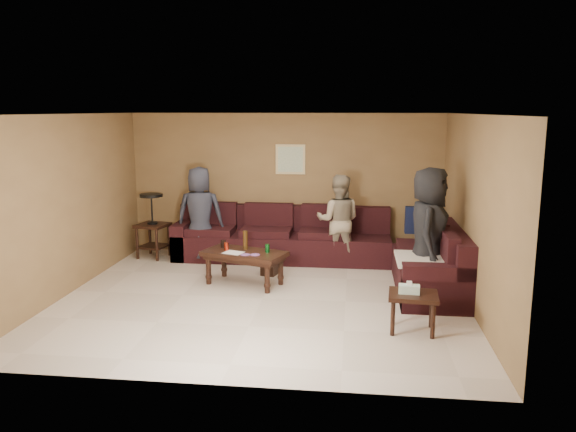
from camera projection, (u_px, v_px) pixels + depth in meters
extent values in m
plane|color=beige|center=(263.00, 298.00, 7.73)|extent=(5.50, 5.50, 0.00)
cube|color=white|center=(261.00, 118.00, 7.27)|extent=(5.50, 5.00, 0.10)
cube|color=olive|center=(285.00, 185.00, 9.93)|extent=(5.50, 0.10, 2.50)
cube|color=olive|center=(217.00, 257.00, 5.06)|extent=(5.50, 0.10, 2.50)
cube|color=olive|center=(67.00, 205.00, 7.81)|extent=(0.10, 5.00, 2.50)
cube|color=olive|center=(474.00, 213.00, 7.18)|extent=(0.10, 5.00, 2.50)
cube|color=black|center=(282.00, 247.00, 9.69)|extent=(3.70, 0.90, 0.45)
cube|color=black|center=(284.00, 218.00, 9.92)|extent=(3.70, 0.24, 0.45)
cube|color=black|center=(184.00, 239.00, 9.87)|extent=(0.24, 0.90, 0.63)
cube|color=black|center=(428.00, 276.00, 8.01)|extent=(0.90, 2.00, 0.45)
cube|color=black|center=(454.00, 246.00, 7.88)|extent=(0.24, 2.00, 0.45)
cube|color=black|center=(437.00, 289.00, 7.13)|extent=(0.90, 0.24, 0.63)
cube|color=#141B3F|center=(419.00, 220.00, 9.32)|extent=(0.45, 0.14, 0.45)
cube|color=beige|center=(434.00, 260.00, 7.50)|extent=(1.00, 0.85, 0.04)
cube|color=black|center=(244.00, 254.00, 8.26)|extent=(1.33, 0.95, 0.07)
cube|color=black|center=(244.00, 258.00, 8.28)|extent=(1.22, 0.84, 0.05)
cylinder|color=black|center=(209.00, 270.00, 8.32)|extent=(0.08, 0.08, 0.44)
cylinder|color=black|center=(267.00, 278.00, 7.91)|extent=(0.08, 0.08, 0.44)
cylinder|color=black|center=(224.00, 263.00, 8.71)|extent=(0.08, 0.08, 0.44)
cylinder|color=black|center=(281.00, 270.00, 8.30)|extent=(0.08, 0.08, 0.44)
cylinder|color=#B52914|center=(226.00, 246.00, 8.31)|extent=(0.07, 0.07, 0.12)
cylinder|color=#157828|center=(267.00, 248.00, 8.21)|extent=(0.07, 0.07, 0.12)
cylinder|color=#39240D|center=(245.00, 240.00, 8.37)|extent=(0.07, 0.07, 0.28)
cylinder|color=black|center=(223.00, 244.00, 8.50)|extent=(0.08, 0.08, 0.11)
cube|color=silver|center=(233.00, 253.00, 8.19)|extent=(0.34, 0.30, 0.00)
cylinder|color=#C94770|center=(245.00, 255.00, 8.07)|extent=(0.14, 0.14, 0.01)
cylinder|color=#C94770|center=(255.00, 255.00, 8.06)|extent=(0.14, 0.14, 0.01)
cube|color=black|center=(153.00, 225.00, 9.78)|extent=(0.59, 0.59, 0.05)
cube|color=black|center=(154.00, 246.00, 9.85)|extent=(0.52, 0.52, 0.03)
cylinder|color=black|center=(137.00, 243.00, 9.71)|extent=(0.05, 0.05, 0.57)
cylinder|color=black|center=(157.00, 245.00, 9.59)|extent=(0.05, 0.05, 0.57)
cylinder|color=black|center=(150.00, 238.00, 10.08)|extent=(0.05, 0.05, 0.57)
cylinder|color=black|center=(169.00, 240.00, 9.95)|extent=(0.05, 0.05, 0.57)
cylinder|color=black|center=(152.00, 223.00, 9.77)|extent=(0.18, 0.18, 0.03)
cylinder|color=black|center=(152.00, 209.00, 9.72)|extent=(0.03, 0.03, 0.47)
cylinder|color=black|center=(151.00, 195.00, 9.68)|extent=(0.39, 0.39, 0.05)
cube|color=black|center=(413.00, 295.00, 6.50)|extent=(0.59, 0.50, 0.05)
cylinder|color=black|center=(393.00, 317.00, 6.42)|extent=(0.05, 0.05, 0.44)
cylinder|color=black|center=(433.00, 320.00, 6.33)|extent=(0.05, 0.05, 0.44)
cylinder|color=black|center=(393.00, 307.00, 6.75)|extent=(0.05, 0.05, 0.44)
cylinder|color=black|center=(431.00, 310.00, 6.66)|extent=(0.05, 0.05, 0.44)
cube|color=white|center=(409.00, 289.00, 6.49)|extent=(0.25, 0.14, 0.10)
cube|color=silver|center=(409.00, 283.00, 6.48)|extent=(0.06, 0.04, 0.05)
cube|color=black|center=(269.00, 267.00, 8.80)|extent=(0.27, 0.27, 0.26)
cube|color=#D0BC82|center=(290.00, 159.00, 9.82)|extent=(0.52, 0.03, 0.52)
cube|color=silver|center=(290.00, 159.00, 9.80)|extent=(0.44, 0.01, 0.44)
imported|color=#2A2D3A|center=(200.00, 214.00, 9.54)|extent=(0.85, 0.61, 1.62)
imported|color=gray|center=(338.00, 220.00, 9.24)|extent=(0.77, 0.61, 1.52)
imported|color=black|center=(429.00, 232.00, 7.73)|extent=(0.73, 0.97, 1.79)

